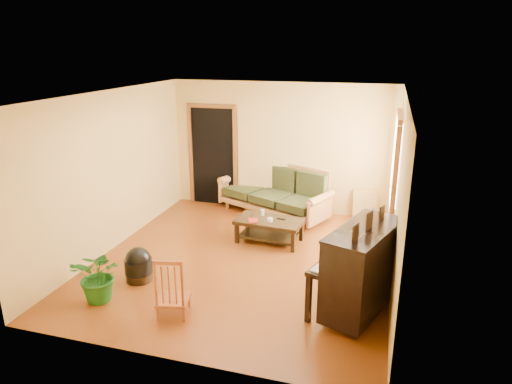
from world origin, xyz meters
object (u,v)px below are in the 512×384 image
(piano, at_px, (362,271))
(red_chair, at_px, (173,285))
(ceramic_crock, at_px, (374,216))
(sofa, at_px, (273,191))
(coffee_table, at_px, (269,231))
(footstool, at_px, (139,268))
(potted_plant, at_px, (100,275))
(armchair, at_px, (371,244))

(piano, distance_m, red_chair, 2.37)
(piano, height_order, ceramic_crock, piano)
(sofa, relative_size, coffee_table, 2.03)
(footstool, bearing_deg, potted_plant, -107.75)
(coffee_table, height_order, potted_plant, potted_plant)
(sofa, bearing_deg, ceramic_crock, 26.95)
(footstool, bearing_deg, coffee_table, 51.45)
(footstool, distance_m, potted_plant, 0.69)
(coffee_table, xyz_separation_m, piano, (1.66, -1.81, 0.37))
(sofa, relative_size, armchair, 2.89)
(footstool, bearing_deg, sofa, 69.38)
(armchair, height_order, potted_plant, armchair)
(red_chair, relative_size, potted_plant, 1.11)
(piano, height_order, footstool, piano)
(sofa, bearing_deg, piano, -35.06)
(armchair, bearing_deg, sofa, 156.41)
(coffee_table, xyz_separation_m, red_chair, (-0.60, -2.51, 0.20))
(piano, relative_size, ceramic_crock, 5.52)
(ceramic_crock, bearing_deg, armchair, -89.20)
(coffee_table, distance_m, ceramic_crock, 2.25)
(piano, xyz_separation_m, potted_plant, (-3.34, -0.66, -0.21))
(armchair, bearing_deg, footstool, -138.08)
(footstool, xyz_separation_m, red_chair, (0.87, -0.66, 0.22))
(red_chair, bearing_deg, potted_plant, 166.09)
(coffee_table, xyz_separation_m, ceramic_crock, (1.70, 1.47, -0.09))
(ceramic_crock, xyz_separation_m, potted_plant, (-3.38, -3.94, 0.25))
(piano, distance_m, footstool, 3.16)
(sofa, bearing_deg, potted_plant, -86.64)
(sofa, relative_size, ceramic_crock, 9.65)
(piano, bearing_deg, red_chair, -143.69)
(sofa, relative_size, footstool, 5.76)
(coffee_table, xyz_separation_m, armchair, (1.73, -0.50, 0.19))
(red_chair, xyz_separation_m, potted_plant, (-1.08, 0.03, -0.04))
(armchair, xyz_separation_m, potted_plant, (-3.41, -1.97, -0.03))
(potted_plant, bearing_deg, ceramic_crock, 49.42)
(sofa, height_order, coffee_table, sofa)
(red_chair, bearing_deg, coffee_table, 64.16)
(sofa, height_order, red_chair, sofa)
(sofa, xyz_separation_m, piano, (1.93, -3.16, 0.09))
(piano, relative_size, red_chair, 1.61)
(coffee_table, distance_m, piano, 2.49)
(coffee_table, bearing_deg, piano, -47.50)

